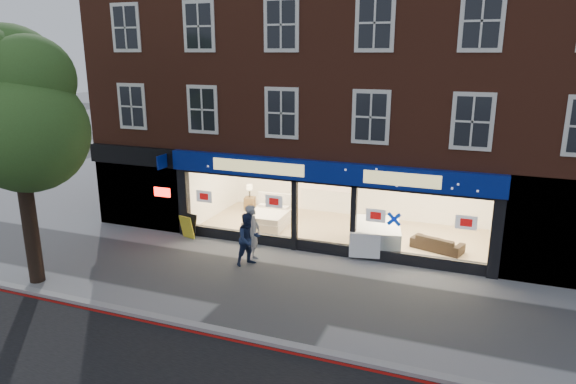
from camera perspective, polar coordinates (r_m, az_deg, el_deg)
The scene contains 13 objects.
ground at distance 15.38m, azimuth 0.45°, elevation -10.81°, with size 120.00×120.00×0.00m, color gray.
kerb_line at distance 12.87m, azimuth -4.59°, elevation -16.44°, with size 60.00×0.10×0.01m, color #8C0A07.
kerb_stone at distance 13.00m, azimuth -4.20°, elevation -15.81°, with size 60.00×0.25×0.12m, color gray.
showroom_floor at distance 19.98m, azimuth 5.75°, elevation -4.41°, with size 11.00×4.50×0.10m, color tan.
building at distance 20.45m, azimuth 7.51°, elevation 14.92°, with size 19.00×8.26×10.30m.
street_tree at distance 16.49m, azimuth -28.21°, elevation 7.15°, with size 4.00×3.20×6.60m.
display_bed at distance 20.48m, azimuth -2.10°, elevation -2.79°, with size 1.61×1.96×1.08m.
bedside_table at distance 22.44m, azimuth -4.26°, elevation -1.27°, with size 0.45×0.45×0.55m, color brown.
mattress_stack at distance 18.34m, azimuth 9.59°, elevation -4.80°, with size 2.13×2.47×0.85m.
sofa at distance 18.63m, azimuth 16.25°, elevation -5.46°, with size 1.76×0.69×0.51m, color black.
a_board at distance 19.59m, azimuth -11.01°, elevation -3.77°, with size 0.59×0.38×0.91m, color gold.
pedestrian_grey at distance 17.09m, azimuth -3.95°, elevation -4.57°, with size 0.70×0.46×1.93m, color #96989D.
pedestrian_blue at distance 16.79m, azimuth -4.40°, elevation -5.26°, with size 0.86×0.67×1.76m, color #182444.
Camera 1 is at (4.82, -12.93, 6.78)m, focal length 32.00 mm.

